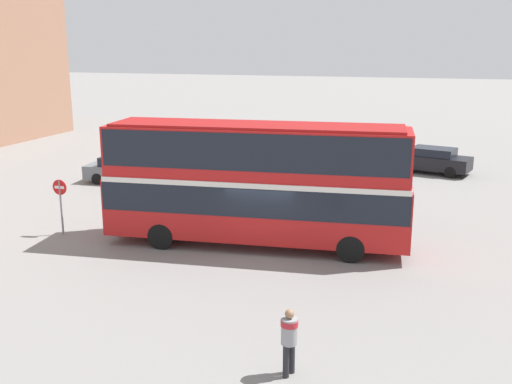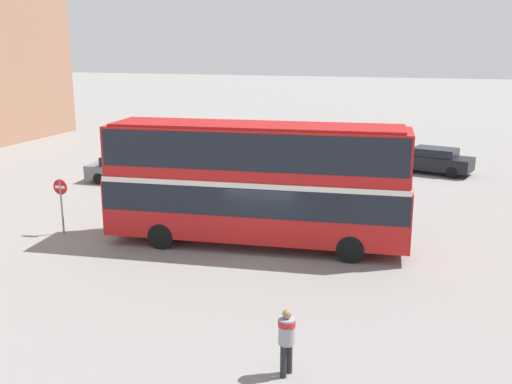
# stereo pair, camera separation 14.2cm
# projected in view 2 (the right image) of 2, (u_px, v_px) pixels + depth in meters

# --- Properties ---
(ground_plane) EXTENTS (240.00, 240.00, 0.00)m
(ground_plane) POSITION_uv_depth(u_px,v_px,m) (264.00, 251.00, 22.35)
(ground_plane) COLOR gray
(double_decker_bus) EXTENTS (11.60, 3.66, 4.68)m
(double_decker_bus) POSITION_uv_depth(u_px,v_px,m) (256.00, 177.00, 22.41)
(double_decker_bus) COLOR red
(double_decker_bus) RESTS_ON ground_plane
(pedestrian_foreground) EXTENTS (0.51, 0.51, 1.66)m
(pedestrian_foreground) POSITION_uv_depth(u_px,v_px,m) (287.00, 335.00, 13.79)
(pedestrian_foreground) COLOR #232328
(pedestrian_foreground) RESTS_ON ground_plane
(parked_car_kerb_near) EXTENTS (4.76, 2.19, 1.65)m
(parked_car_kerb_near) POSITION_uv_depth(u_px,v_px,m) (301.00, 165.00, 34.11)
(parked_car_kerb_near) COLOR silver
(parked_car_kerb_near) RESTS_ON ground_plane
(parked_car_kerb_far) EXTENTS (4.96, 2.96, 1.53)m
(parked_car_kerb_far) POSITION_uv_depth(u_px,v_px,m) (432.00, 160.00, 35.64)
(parked_car_kerb_far) COLOR black
(parked_car_kerb_far) RESTS_ON ground_plane
(parked_car_side_street) EXTENTS (4.65, 2.09, 1.47)m
(parked_car_side_street) POSITION_uv_depth(u_px,v_px,m) (127.00, 169.00, 33.27)
(parked_car_side_street) COLOR slate
(parked_car_side_street) RESTS_ON ground_plane
(no_entry_sign) EXTENTS (0.63, 0.08, 2.28)m
(no_entry_sign) POSITION_uv_depth(u_px,v_px,m) (61.00, 197.00, 24.02)
(no_entry_sign) COLOR gray
(no_entry_sign) RESTS_ON ground_plane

